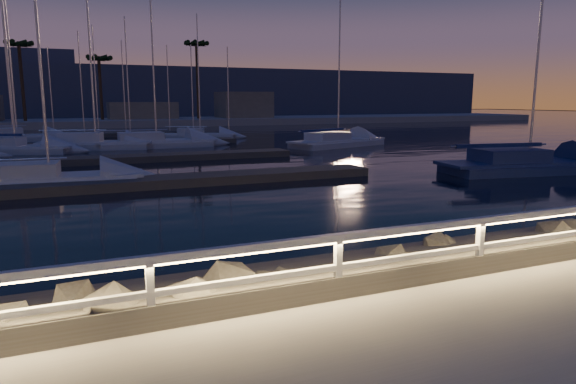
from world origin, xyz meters
name	(u,v)px	position (x,y,z in m)	size (l,w,h in m)	color
ground	(282,305)	(0.00, 0.00, 0.00)	(400.00, 400.00, 0.00)	#A59F95
harbor_water	(114,159)	(0.00, 31.22, -0.97)	(400.00, 440.00, 0.60)	black
guard_rail	(277,259)	(-0.07, 0.00, 0.77)	(44.11, 0.12, 1.06)	white
riprap	(540,245)	(7.15, 1.31, -0.18)	(37.93, 3.22, 1.41)	#5F5A52
floating_docks	(112,150)	(0.00, 32.50, -0.40)	(22.00, 36.00, 0.40)	#564E47
far_shore	(87,120)	(-0.12, 74.05, 0.29)	(160.00, 14.00, 5.20)	#A59F95
palm_left	(19,47)	(-8.00, 72.00, 10.14)	(3.00, 3.00, 11.20)	#443420
palm_center	(99,61)	(2.00, 73.00, 8.78)	(3.00, 3.00, 9.70)	#443420
palm_right	(197,48)	(16.00, 72.00, 11.03)	(3.00, 3.00, 12.20)	#443420
sailboat_c	(44,178)	(-3.97, 17.48, -0.18)	(8.04, 3.04, 13.34)	silver
sailboat_d	(524,164)	(19.27, 12.80, -0.14)	(10.13, 4.44, 16.58)	navy
sailboat_g	(13,147)	(-6.59, 34.77, -0.17)	(8.38, 4.87, 13.75)	silver
sailboat_h	(336,141)	(17.48, 30.40, -0.15)	(9.69, 5.53, 15.84)	silver
sailboat_j	(93,143)	(-1.10, 35.89, -0.13)	(8.88, 4.43, 14.59)	silver
sailboat_k	(198,135)	(9.17, 43.86, -0.20)	(7.38, 4.18, 12.09)	silver
sailboat_l	(153,142)	(3.49, 35.61, -0.15)	(9.55, 2.97, 16.07)	silver
sailboat_n	(15,137)	(-7.39, 46.51, -0.13)	(8.75, 3.91, 14.43)	silver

